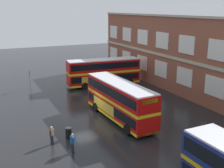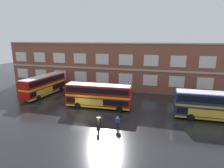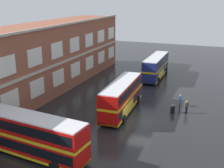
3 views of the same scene
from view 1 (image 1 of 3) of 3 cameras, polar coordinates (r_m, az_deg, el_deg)
The scene contains 7 objects.
ground_plane at distance 32.64m, azimuth -2.04°, elevation -5.85°, with size 120.00×120.00×0.00m, color black.
double_decker_near at distance 43.61m, azimuth -1.70°, elevation 2.47°, with size 3.64×11.19×4.07m.
double_decker_middle at distance 30.31m, azimuth 1.50°, elevation -3.19°, with size 11.10×3.23×4.07m.
waiting_passenger at distance 25.77m, azimuth -11.93°, elevation -9.83°, with size 0.51×0.54×1.70m.
second_passenger at distance 24.12m, azimuth -7.88°, elevation -11.43°, with size 0.64×0.28×1.70m.
bus_stand_flag at distance 43.32m, azimuth -16.07°, elevation 1.10°, with size 0.44×0.10×2.70m.
station_litter_bin at distance 26.82m, azimuth -8.66°, elevation -9.61°, with size 0.60×0.60×1.03m.
Camera 1 is at (28.06, -9.96, 11.62)m, focal length 45.87 mm.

